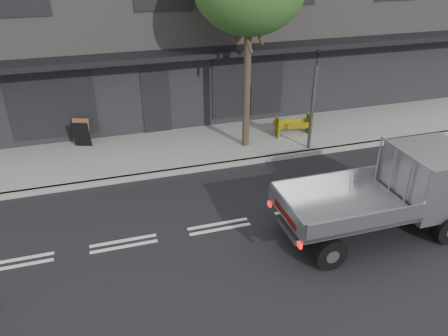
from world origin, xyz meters
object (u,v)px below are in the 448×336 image
flatbed_ute (415,183)px  construction_barrier (296,127)px  traffic_light_pole (313,106)px  sandwich_board (81,135)px

flatbed_ute → construction_barrier: size_ratio=3.53×
flatbed_ute → traffic_light_pole: bearing=94.9°
flatbed_ute → sandwich_board: flatbed_ute is taller
flatbed_ute → construction_barrier: flatbed_ute is taller
traffic_light_pole → flatbed_ute: bearing=-85.1°
traffic_light_pole → flatbed_ute: (0.40, -4.69, -0.41)m
traffic_light_pole → construction_barrier: (-0.03, 1.02, -1.13)m
flatbed_ute → sandwich_board: bearing=138.1°
flatbed_ute → construction_barrier: bearing=94.4°
construction_barrier → sandwich_board: size_ratio=1.46×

